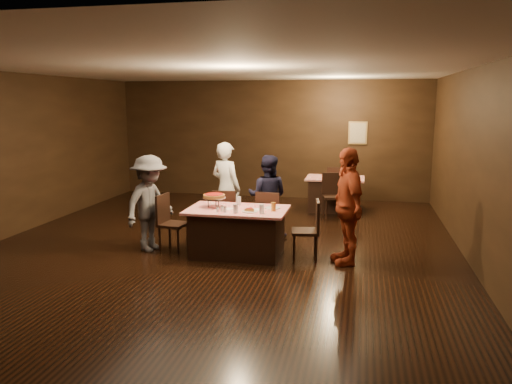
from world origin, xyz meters
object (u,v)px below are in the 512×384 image
diner_navy_hoodie (267,196)px  glass_front_left (236,209)px  chair_far_right (270,217)px  chair_far_left (226,215)px  chair_back_far (336,186)px  back_table (335,194)px  diner_white_jacket (226,188)px  plate_empty (273,208)px  glass_back (239,201)px  glass_amber (273,207)px  diner_red_shirt (347,206)px  main_table (237,232)px  chair_end_right (305,230)px  chair_end_left (173,223)px  chair_back_near (333,196)px  diner_grey_knit (150,203)px  glass_front_right (262,209)px  pizza_stand (214,196)px

diner_navy_hoodie → glass_front_left: (-0.22, -1.50, 0.08)m
chair_far_right → chair_far_left: bearing=3.9°
diner_navy_hoodie → chair_back_far: bearing=-108.6°
back_table → diner_white_jacket: (-1.89, -2.45, 0.48)m
plate_empty → glass_back: size_ratio=1.79×
plate_empty → glass_amber: bearing=-76.0°
chair_far_left → diner_red_shirt: 2.32m
main_table → chair_far_right: bearing=61.9°
chair_end_right → main_table: bearing=-98.2°
chair_end_left → glass_front_left: (1.15, -0.30, 0.37)m
chair_far_left → glass_back: chair_far_left is taller
chair_back_near → glass_front_left: (-1.30, -3.32, 0.37)m
diner_grey_knit → plate_empty: bearing=-66.5°
chair_far_left → chair_far_right: same height
chair_far_right → diner_white_jacket: bearing=-24.7°
chair_back_near → diner_red_shirt: bearing=-97.3°
chair_end_left → diner_red_shirt: diner_red_shirt is taller
chair_far_left → glass_front_right: size_ratio=6.79×
chair_far_left → plate_empty: size_ratio=3.80×
main_table → diner_grey_knit: 1.55m
chair_back_near → plate_empty: 2.99m
chair_back_near → glass_amber: 3.18m
main_table → chair_end_right: (1.10, 0.00, 0.09)m
chair_far_right → diner_grey_knit: 2.07m
chair_far_right → glass_front_left: chair_far_right is taller
main_table → glass_front_right: size_ratio=11.43×
pizza_stand → glass_front_right: bearing=-19.4°
chair_far_right → main_table: bearing=65.9°
main_table → diner_grey_knit: bearing=-178.7°
chair_end_right → diner_navy_hoodie: 1.49m
diner_red_shirt → glass_front_right: (-1.29, -0.21, -0.06)m
chair_end_left → glass_front_left: size_ratio=6.79×
pizza_stand → glass_amber: (1.00, -0.10, -0.11)m
chair_far_left → glass_front_right: (0.85, -1.00, 0.37)m
diner_red_shirt → chair_end_left: bearing=-109.9°
chair_far_right → plate_empty: 0.69m
chair_far_left → pizza_stand: bearing=84.7°
main_table → chair_far_left: (-0.40, 0.75, 0.09)m
back_table → chair_back_near: (0.00, -0.70, 0.09)m
diner_grey_knit → glass_front_right: diner_grey_knit is taller
diner_white_jacket → diner_navy_hoodie: (0.80, -0.06, -0.11)m
diner_grey_knit → glass_amber: (2.09, -0.02, 0.04)m
chair_far_left → chair_back_far: (1.75, 3.57, 0.00)m
glass_front_left → back_table: bearing=72.0°
diner_red_shirt → glass_front_left: 1.71m
chair_far_right → diner_grey_knit: (-1.89, -0.78, 0.33)m
chair_far_right → diner_red_shirt: size_ratio=0.53×
diner_red_shirt → plate_empty: size_ratio=7.19×
main_table → chair_back_far: 4.52m
diner_grey_knit → plate_empty: 2.05m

